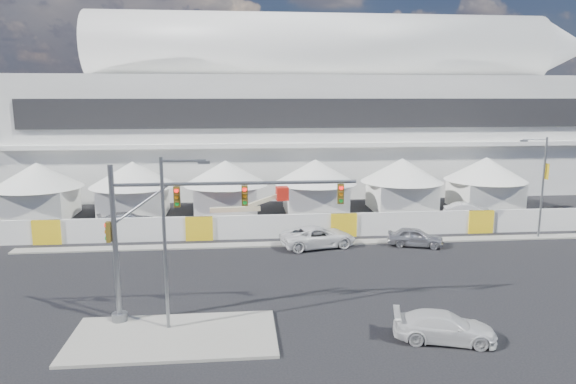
{
  "coord_description": "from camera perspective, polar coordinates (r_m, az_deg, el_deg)",
  "views": [
    {
      "loc": [
        -2.68,
        -26.77,
        11.64
      ],
      "look_at": [
        0.87,
        10.0,
        4.74
      ],
      "focal_mm": 32.0,
      "sensor_mm": 36.0,
      "label": 1
    }
  ],
  "objects": [
    {
      "name": "sedan_silver",
      "position": [
        41.77,
        13.95,
        -4.87
      ],
      "size": [
        2.96,
        4.65,
        1.47
      ],
      "primitive_type": "imported",
      "rotation": [
        0.0,
        0.0,
        1.26
      ],
      "color": "#B0B1B5",
      "rests_on": "ground"
    },
    {
      "name": "pickup_near",
      "position": [
        26.65,
        16.98,
        -14.13
      ],
      "size": [
        3.12,
        5.19,
        1.41
      ],
      "primitive_type": "imported",
      "rotation": [
        0.0,
        0.0,
        1.32
      ],
      "color": "silver",
      "rests_on": "ground"
    },
    {
      "name": "streetlight_median",
      "position": [
        25.77,
        -13.09,
        -4.35
      ],
      "size": [
        2.4,
        0.24,
        8.66
      ],
      "color": "gray",
      "rests_on": "median_island"
    },
    {
      "name": "pickup_curb",
      "position": [
        40.38,
        3.36,
        -4.98
      ],
      "size": [
        3.89,
        6.32,
        1.64
      ],
      "primitive_type": "imported",
      "rotation": [
        0.0,
        0.0,
        1.78
      ],
      "color": "silver",
      "rests_on": "ground"
    },
    {
      "name": "tent_row",
      "position": [
        51.57,
        -1.91,
        1.1
      ],
      "size": [
        53.4,
        8.4,
        5.4
      ],
      "color": "white",
      "rests_on": "ground"
    },
    {
      "name": "median_island",
      "position": [
        26.64,
        -12.58,
        -15.42
      ],
      "size": [
        10.0,
        5.0,
        0.15
      ],
      "primitive_type": "cube",
      "color": "gray",
      "rests_on": "ground"
    },
    {
      "name": "lot_car_a",
      "position": [
        52.62,
        19.37,
        -1.98
      ],
      "size": [
        2.63,
        4.76,
        1.49
      ],
      "primitive_type": "imported",
      "rotation": [
        0.0,
        0.0,
        1.32
      ],
      "color": "silver",
      "rests_on": "ground"
    },
    {
      "name": "far_curb",
      "position": [
        46.8,
        23.76,
        -4.66
      ],
      "size": [
        80.0,
        1.2,
        0.12
      ],
      "primitive_type": "cube",
      "color": "gray",
      "rests_on": "ground"
    },
    {
      "name": "streetlight_curb",
      "position": [
        46.85,
        26.31,
        1.19
      ],
      "size": [
        2.49,
        0.56,
        8.41
      ],
      "color": "slate",
      "rests_on": "ground"
    },
    {
      "name": "stadium",
      "position": [
        69.25,
        4.0,
        8.74
      ],
      "size": [
        80.0,
        24.8,
        21.98
      ],
      "color": "silver",
      "rests_on": "ground"
    },
    {
      "name": "ground",
      "position": [
        29.31,
        0.18,
        -12.82
      ],
      "size": [
        160.0,
        160.0,
        0.0
      ],
      "primitive_type": "plane",
      "color": "black",
      "rests_on": "ground"
    },
    {
      "name": "boom_lift",
      "position": [
        43.79,
        -6.61,
        -3.44
      ],
      "size": [
        8.0,
        2.1,
        4.03
      ],
      "rotation": [
        0.0,
        0.0,
        0.08
      ],
      "color": "red",
      "rests_on": "ground"
    },
    {
      "name": "lot_car_c",
      "position": [
        47.98,
        -17.36,
        -3.04
      ],
      "size": [
        3.63,
        5.53,
        1.49
      ],
      "primitive_type": "imported",
      "rotation": [
        0.0,
        0.0,
        1.9
      ],
      "color": "#A3A4A8",
      "rests_on": "ground"
    },
    {
      "name": "lot_car_b",
      "position": [
        56.28,
        28.61,
        -1.93
      ],
      "size": [
        2.41,
        4.39,
        1.41
      ],
      "primitive_type": "imported",
      "rotation": [
        0.0,
        0.0,
        1.38
      ],
      "color": "black",
      "rests_on": "ground"
    },
    {
      "name": "hoarding_fence",
      "position": [
        43.49,
        6.18,
        -3.64
      ],
      "size": [
        70.0,
        0.25,
        2.0
      ],
      "primitive_type": "cube",
      "color": "white",
      "rests_on": "ground"
    },
    {
      "name": "traffic_mast",
      "position": [
        26.92,
        -13.3,
        -4.47
      ],
      "size": [
        12.75,
        0.79,
        8.18
      ],
      "color": "gray",
      "rests_on": "median_island"
    }
  ]
}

